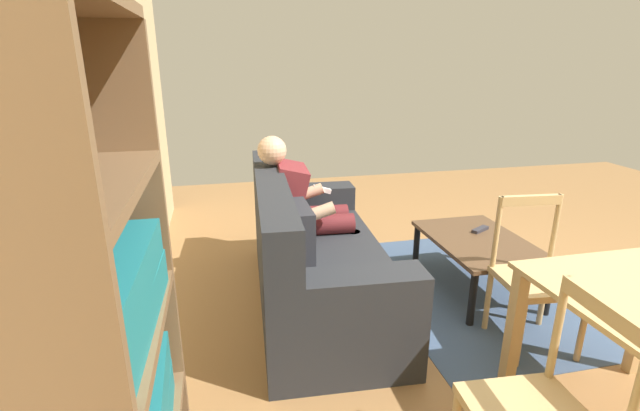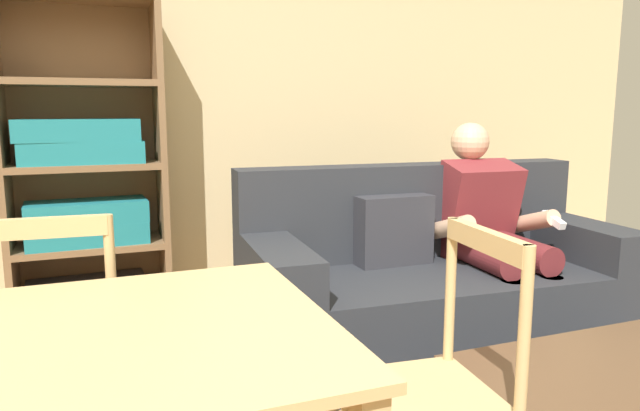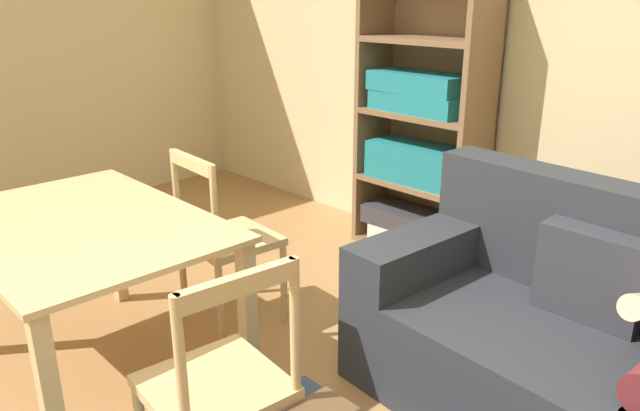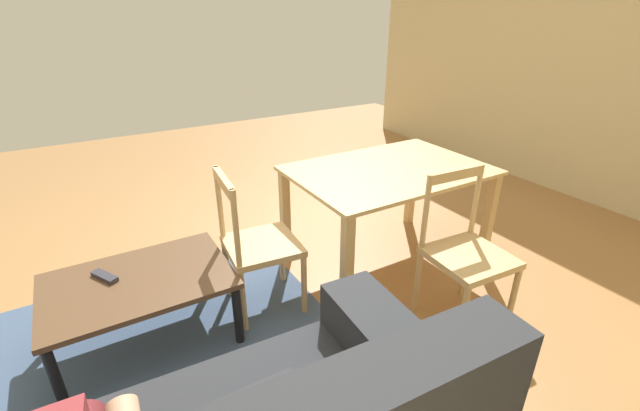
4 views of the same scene
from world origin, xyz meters
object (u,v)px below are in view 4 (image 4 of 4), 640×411
tv_remote (105,276)px  dining_chair_facing_couch (257,245)px  dining_chair_near_wall (466,254)px  dining_table (388,184)px  coffee_table (139,287)px

tv_remote → dining_chair_facing_couch: 0.84m
tv_remote → dining_chair_facing_couch: bearing=141.5°
tv_remote → dining_chair_near_wall: dining_chair_near_wall is taller
tv_remote → dining_table: dining_table is taller
dining_chair_near_wall → dining_chair_facing_couch: dining_chair_near_wall is taller
dining_chair_near_wall → coffee_table: bearing=-24.6°
dining_chair_near_wall → dining_chair_facing_couch: size_ratio=1.01×
coffee_table → tv_remote: tv_remote is taller
dining_chair_near_wall → tv_remote: bearing=-25.4°
coffee_table → dining_table: bearing=178.5°
coffee_table → tv_remote: size_ratio=5.64×
coffee_table → dining_chair_near_wall: dining_chair_near_wall is taller
tv_remote → dining_table: size_ratio=0.13×
dining_table → dining_chair_near_wall: (-0.00, 0.72, -0.18)m
coffee_table → tv_remote: 0.19m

